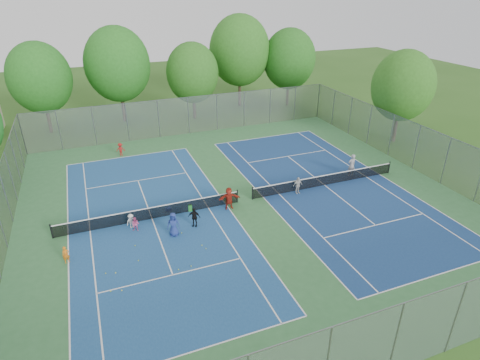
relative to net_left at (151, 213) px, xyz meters
name	(u,v)px	position (x,y,z in m)	size (l,w,h in m)	color
ground	(245,201)	(7.00, 0.00, -0.46)	(120.00, 120.00, 0.00)	#2C561A
court_pad	(245,201)	(7.00, 0.00, -0.45)	(32.00, 32.00, 0.01)	#326939
court_left	(152,219)	(0.00, 0.00, -0.44)	(10.97, 23.77, 0.01)	navy
court_right	(325,185)	(14.00, 0.00, -0.44)	(10.97, 23.77, 0.01)	navy
net_left	(151,213)	(0.00, 0.00, 0.00)	(12.87, 0.10, 0.91)	black
net_right	(325,180)	(14.00, 0.00, 0.00)	(12.87, 0.10, 0.91)	black
fence_north	(189,116)	(7.00, 16.00, 1.54)	(32.00, 0.10, 4.00)	gray
fence_south	(395,341)	(7.00, -16.00, 1.54)	(32.00, 0.10, 4.00)	gray
fence_east	(416,147)	(23.00, 0.00, 1.54)	(32.00, 0.10, 4.00)	gray
tree_nw	(40,78)	(-7.00, 22.00, 5.44)	(6.40, 6.40, 9.58)	#443326
tree_nl	(117,64)	(1.00, 23.00, 6.09)	(7.20, 7.20, 10.69)	#443326
tree_nc	(192,73)	(9.00, 21.00, 4.94)	(6.00, 6.00, 8.85)	#443326
tree_nr	(240,51)	(16.00, 24.00, 6.59)	(7.60, 7.60, 11.42)	#443326
tree_ne	(289,59)	(22.00, 22.00, 5.51)	(6.60, 6.60, 9.77)	#443326
tree_side_e	(403,86)	(26.00, 6.00, 5.29)	(6.00, 6.00, 9.20)	#443326
ball_crate	(168,209)	(1.30, 0.67, -0.32)	(0.32, 0.32, 0.27)	blue
ball_hopper	(190,208)	(2.78, 0.08, -0.20)	(0.26, 0.26, 0.51)	green
student_a	(66,255)	(-5.52, -2.99, 0.10)	(0.40, 0.26, 1.10)	orange
student_b	(136,224)	(-1.24, -1.09, 0.05)	(0.49, 0.38, 1.01)	#D65390
student_c	(131,221)	(-1.46, -0.60, 0.07)	(0.68, 0.39, 1.05)	silver
student_d	(194,217)	(2.53, -1.95, 0.25)	(0.82, 0.34, 1.41)	black
student_e	(173,224)	(1.00, -2.54, 0.38)	(0.82, 0.53, 1.67)	navy
student_f	(229,198)	(5.52, -0.60, 0.39)	(1.57, 0.50, 1.69)	#9F2416
child_far_baseline	(121,149)	(-0.64, 12.43, 0.17)	(0.81, 0.46, 1.25)	maroon
instructor	(352,165)	(17.02, 0.75, 0.53)	(0.72, 0.47, 1.97)	gray
teen_court_b	(298,185)	(11.28, -0.36, 0.23)	(0.80, 0.33, 1.36)	beige
tennis_ball_0	(116,273)	(-2.99, -5.07, -0.42)	(0.07, 0.07, 0.07)	#E8F037
tennis_ball_1	(191,266)	(1.16, -6.06, -0.42)	(0.07, 0.07, 0.07)	#BCD832
tennis_ball_2	(202,245)	(2.33, -4.33, -0.42)	(0.07, 0.07, 0.07)	#C1E334
tennis_ball_3	(182,233)	(1.48, -2.53, -0.42)	(0.07, 0.07, 0.07)	#AFC82E
tennis_ball_4	(135,246)	(-1.58, -2.84, -0.42)	(0.07, 0.07, 0.07)	#A3C72E
tennis_ball_5	(106,274)	(-3.52, -4.91, -0.42)	(0.07, 0.07, 0.07)	#BDCF30
tennis_ball_6	(206,249)	(2.47, -4.75, -0.42)	(0.07, 0.07, 0.07)	#A2C32D
tennis_ball_7	(179,270)	(0.41, -6.10, -0.42)	(0.07, 0.07, 0.07)	#BCDF33
tennis_ball_8	(138,261)	(-1.61, -4.41, -0.42)	(0.07, 0.07, 0.07)	#A9C92E
tennis_ball_9	(122,291)	(-2.84, -6.67, -0.42)	(0.07, 0.07, 0.07)	yellow
tennis_ball_10	(111,291)	(-3.40, -6.52, -0.42)	(0.07, 0.07, 0.07)	#C9D431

